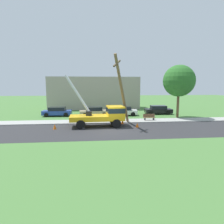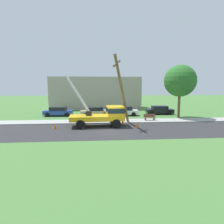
{
  "view_description": "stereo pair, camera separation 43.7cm",
  "coord_description": "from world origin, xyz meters",
  "views": [
    {
      "loc": [
        -1.95,
        -19.85,
        4.74
      ],
      "look_at": [
        0.35,
        3.06,
        1.54
      ],
      "focal_mm": 30.81,
      "sensor_mm": 36.0,
      "label": 1
    },
    {
      "loc": [
        -1.51,
        -19.89,
        4.74
      ],
      "look_at": [
        0.35,
        3.06,
        1.54
      ],
      "focal_mm": 30.81,
      "sensor_mm": 36.0,
      "label": 2
    }
  ],
  "objects": [
    {
      "name": "lowrise_building_backdrop",
      "position": [
        -1.65,
        20.33,
        3.2
      ],
      "size": [
        18.0,
        6.0,
        6.4
      ],
      "primitive_type": "cube",
      "color": "#A5998C",
      "rests_on": "ground"
    },
    {
      "name": "utility_truck",
      "position": [
        -0.65,
        2.22,
        1.41
      ],
      "size": [
        6.88,
        3.21,
        5.98
      ],
      "color": "gold",
      "rests_on": "ground"
    },
    {
      "name": "parked_sedan_black",
      "position": [
        8.88,
        10.91,
        0.71
      ],
      "size": [
        4.49,
        2.17,
        1.42
      ],
      "color": "black",
      "rests_on": "ground"
    },
    {
      "name": "parked_sedan_white",
      "position": [
        2.82,
        10.07,
        0.71
      ],
      "size": [
        4.52,
        2.24,
        1.42
      ],
      "color": "silver",
      "rests_on": "ground"
    },
    {
      "name": "traffic_cone_behind",
      "position": [
        -6.12,
        1.14,
        0.28
      ],
      "size": [
        0.36,
        0.36,
        0.56
      ],
      "primitive_type": "cone",
      "color": "orange",
      "rests_on": "ground"
    },
    {
      "name": "traffic_cone_ahead",
      "position": [
        3.06,
        1.25,
        0.28
      ],
      "size": [
        0.36,
        0.36,
        0.56
      ],
      "primitive_type": "cone",
      "color": "orange",
      "rests_on": "ground"
    },
    {
      "name": "park_bench",
      "position": [
        5.6,
        5.13,
        0.46
      ],
      "size": [
        1.6,
        0.45,
        0.9
      ],
      "color": "brown",
      "rests_on": "ground"
    },
    {
      "name": "sidewalk_strip",
      "position": [
        0.0,
        5.07,
        0.05
      ],
      "size": [
        80.0,
        2.61,
        0.1
      ],
      "primitive_type": "cube",
      "color": "#9E9E99",
      "rests_on": "ground"
    },
    {
      "name": "parked_sedan_tan",
      "position": [
        -1.81,
        9.9,
        0.71
      ],
      "size": [
        4.54,
        2.28,
        1.42
      ],
      "color": "tan",
      "rests_on": "ground"
    },
    {
      "name": "roadside_tree_near",
      "position": [
        10.62,
        7.43,
        5.39
      ],
      "size": [
        4.62,
        4.62,
        7.72
      ],
      "color": "brown",
      "rests_on": "ground"
    },
    {
      "name": "ground_plane",
      "position": [
        0.0,
        12.0,
        0.0
      ],
      "size": [
        120.0,
        120.0,
        0.0
      ],
      "primitive_type": "plane",
      "color": "#477538"
    },
    {
      "name": "road_asphalt",
      "position": [
        0.0,
        0.0,
        0.0
      ],
      "size": [
        80.0,
        7.52,
        0.01
      ],
      "primitive_type": "cube",
      "color": "#2B2B2D",
      "rests_on": "ground"
    },
    {
      "name": "leaning_utility_pole",
      "position": [
        1.48,
        2.71,
        4.2
      ],
      "size": [
        2.55,
        3.89,
        8.24
      ],
      "color": "brown",
      "rests_on": "ground"
    },
    {
      "name": "parked_sedan_blue",
      "position": [
        -7.5,
        10.44,
        0.71
      ],
      "size": [
        4.44,
        2.08,
        1.42
      ],
      "color": "#263F99",
      "rests_on": "ground"
    },
    {
      "name": "traffic_cone_curbside",
      "position": [
        1.7,
        3.41,
        0.28
      ],
      "size": [
        0.36,
        0.36,
        0.56
      ],
      "primitive_type": "cone",
      "color": "orange",
      "rests_on": "ground"
    }
  ]
}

